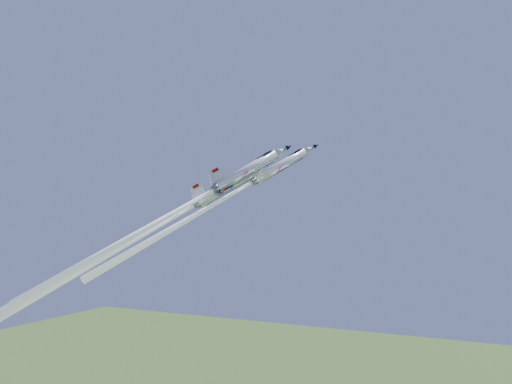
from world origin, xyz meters
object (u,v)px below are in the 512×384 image
at_px(jet_left, 144,230).
at_px(jet_slot, 127,244).
at_px(jet_right, 164,218).
at_px(jet_lead, 210,207).

xyz_separation_m(jet_left, jet_slot, (2.27, -8.07, -2.32)).
xyz_separation_m(jet_left, jet_right, (9.14, -6.09, 2.45)).
bearing_deg(jet_slot, jet_left, 159.46).
distance_m(jet_right, jet_slot, 8.60).
bearing_deg(jet_left, jet_right, 20.08).
xyz_separation_m(jet_lead, jet_slot, (-11.51, -10.72, -6.96)).
height_order(jet_lead, jet_slot, jet_lead).
height_order(jet_left, jet_right, jet_left).
bearing_deg(jet_lead, jet_left, -115.35).
distance_m(jet_left, jet_slot, 8.70).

